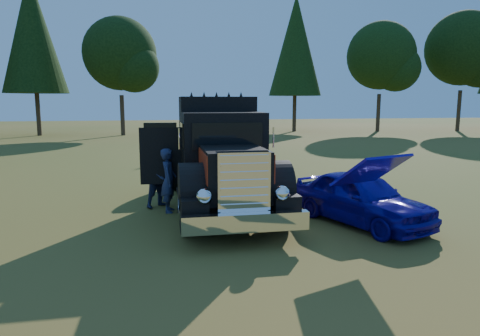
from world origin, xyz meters
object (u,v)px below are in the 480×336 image
object	(u,v)px
diamond_t_truck	(221,162)
hotrod_coupe	(361,198)
spectator_far	(161,175)
spectator_near	(169,180)

from	to	relation	value
diamond_t_truck	hotrod_coupe	xyz separation A→B (m)	(3.03, -2.04, -0.65)
diamond_t_truck	spectator_far	world-z (taller)	diamond_t_truck
hotrod_coupe	spectator_far	size ratio (longest dim) A/B	2.33
hotrod_coupe	spectator_near	size ratio (longest dim) A/B	2.51
spectator_near	spectator_far	world-z (taller)	spectator_far
diamond_t_truck	hotrod_coupe	distance (m)	3.71
spectator_near	diamond_t_truck	bearing A→B (deg)	-81.40
hotrod_coupe	spectator_near	distance (m)	4.85
spectator_far	spectator_near	bearing A→B (deg)	-107.84
diamond_t_truck	hotrod_coupe	bearing A→B (deg)	-33.87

